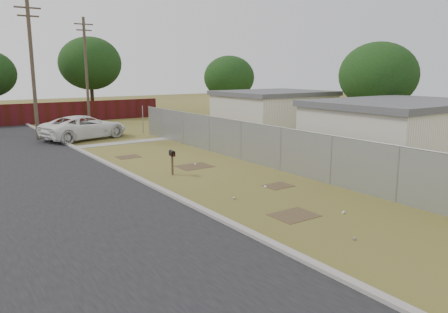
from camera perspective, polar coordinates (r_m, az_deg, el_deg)
ground at (r=18.39m, az=0.12°, el=-3.09°), size 120.00×120.00×0.00m
street at (r=23.37m, az=-25.61°, el=-1.07°), size 15.10×60.00×0.12m
chainlink_fence at (r=20.88m, az=5.55°, el=0.83°), size 0.10×27.06×2.02m
utility_poles at (r=35.88m, az=-24.70°, el=10.45°), size 12.60×8.24×9.00m
houses at (r=26.82m, az=13.47°, el=4.52°), size 9.30×17.24×3.10m
horizon_trees at (r=39.74m, az=-18.97°, el=10.74°), size 33.32×31.94×7.78m
mailbox at (r=19.23m, az=-6.79°, el=0.14°), size 0.24×0.48×1.11m
pickup_truck at (r=30.66m, az=-17.74°, el=3.67°), size 6.25×4.11×1.60m
scattered_litter at (r=16.15m, az=5.70°, el=-5.03°), size 2.05×10.82×0.07m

